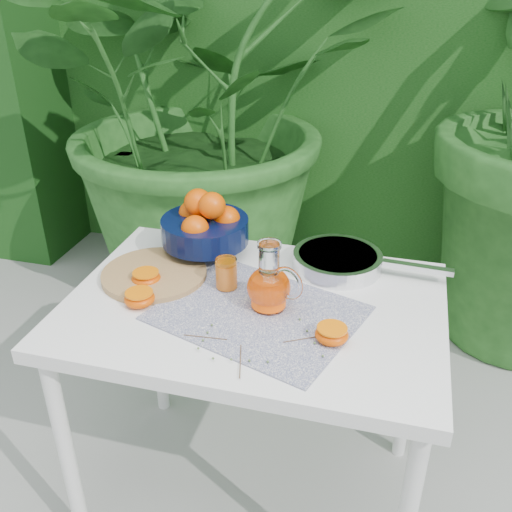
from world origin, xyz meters
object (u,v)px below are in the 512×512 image
(juice_pitcher, at_px, (269,286))
(saute_pan, at_px, (339,260))
(white_table, at_px, (254,327))
(cutting_board, at_px, (154,274))
(fruit_bowl, at_px, (206,225))

(juice_pitcher, bearing_deg, saute_pan, 60.58)
(white_table, bearing_deg, cutting_board, 170.52)
(juice_pitcher, distance_m, saute_pan, 0.30)
(fruit_bowl, distance_m, juice_pitcher, 0.36)
(juice_pitcher, height_order, saute_pan, juice_pitcher)
(white_table, relative_size, cutting_board, 3.33)
(juice_pitcher, xyz_separation_m, saute_pan, (0.15, 0.26, -0.04))
(cutting_board, distance_m, juice_pitcher, 0.37)
(cutting_board, xyz_separation_m, juice_pitcher, (0.36, -0.07, 0.06))
(fruit_bowl, height_order, saute_pan, fruit_bowl)
(white_table, distance_m, saute_pan, 0.33)
(white_table, height_order, fruit_bowl, fruit_bowl)
(juice_pitcher, bearing_deg, cutting_board, 169.15)
(fruit_bowl, relative_size, saute_pan, 0.63)
(saute_pan, bearing_deg, cutting_board, -159.18)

